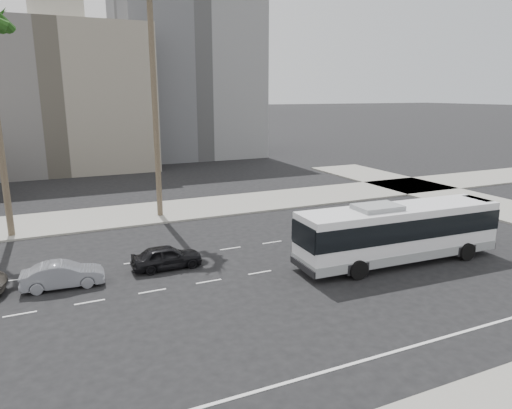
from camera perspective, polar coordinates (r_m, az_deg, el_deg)
ground at (r=27.30m, az=6.24°, el=-7.40°), size 700.00×700.00×0.00m
sidewalk_north at (r=40.75m, az=-4.91°, el=-0.17°), size 120.00×7.00×0.15m
midrise_beige_west at (r=66.83m, az=-24.04°, el=11.83°), size 24.00×18.00×18.00m
midrise_gray_center at (r=76.87m, az=-8.84°, el=15.89°), size 20.00×20.00×26.00m
civic_tower at (r=273.60m, az=-23.33°, el=18.68°), size 42.00×42.00×129.00m
highrise_right at (r=259.68m, az=-12.12°, el=18.92°), size 26.00×26.00×70.00m
highrise_far at (r=294.54m, az=-8.45°, el=17.43°), size 22.00×22.00×60.00m
city_bus at (r=28.26m, az=17.24°, el=-3.15°), size 12.69×3.32×3.62m
car_a at (r=26.89m, az=-10.97°, el=-6.37°), size 1.61×3.97×1.35m
car_b at (r=25.92m, az=-22.75°, el=-8.02°), size 1.71×4.13×1.33m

